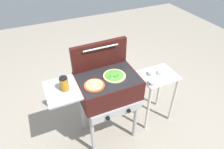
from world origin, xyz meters
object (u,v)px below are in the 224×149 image
(grill, at_px, (107,88))
(sauce_jar, at_px, (64,84))
(pizza_cheese, at_px, (94,85))
(topping_bowl_near, at_px, (162,73))
(pizza_veggie, at_px, (114,76))
(topping_bowl_middle, at_px, (153,83))
(prep_table, at_px, (156,88))
(topping_bowl_far, at_px, (152,73))

(grill, height_order, sauce_jar, sauce_jar)
(grill, bearing_deg, pizza_cheese, -156.28)
(grill, distance_m, topping_bowl_near, 0.72)
(pizza_veggie, distance_m, topping_bowl_middle, 0.47)
(sauce_jar, height_order, topping_bowl_middle, sauce_jar)
(grill, height_order, pizza_cheese, pizza_cheese)
(grill, bearing_deg, pizza_veggie, -8.08)
(prep_table, xyz_separation_m, topping_bowl_far, (-0.07, 0.04, 0.23))
(pizza_veggie, xyz_separation_m, prep_table, (0.59, 0.02, -0.39))
(topping_bowl_far, bearing_deg, topping_bowl_near, -18.18)
(pizza_cheese, bearing_deg, prep_table, 5.11)
(pizza_veggie, relative_size, topping_bowl_middle, 2.49)
(grill, xyz_separation_m, prep_table, (0.67, 0.00, -0.24))
(grill, xyz_separation_m, pizza_veggie, (0.08, -0.01, 0.15))
(topping_bowl_middle, bearing_deg, prep_table, 36.02)
(prep_table, bearing_deg, pizza_veggie, -178.42)
(pizza_veggie, xyz_separation_m, topping_bowl_near, (0.63, 0.02, -0.16))
(pizza_cheese, distance_m, topping_bowl_middle, 0.69)
(grill, distance_m, topping_bowl_middle, 0.53)
(topping_bowl_far, bearing_deg, prep_table, -27.68)
(pizza_veggie, xyz_separation_m, pizza_cheese, (-0.24, -0.06, 0.00))
(sauce_jar, xyz_separation_m, topping_bowl_middle, (0.95, -0.11, -0.23))
(pizza_cheese, xyz_separation_m, topping_bowl_far, (0.76, 0.11, -0.16))
(pizza_cheese, distance_m, topping_bowl_near, 0.90)
(pizza_veggie, relative_size, sauce_jar, 1.65)
(prep_table, height_order, topping_bowl_far, topping_bowl_far)
(topping_bowl_near, distance_m, topping_bowl_far, 0.12)
(topping_bowl_near, bearing_deg, topping_bowl_middle, -150.36)
(topping_bowl_near, bearing_deg, pizza_veggie, -178.57)
(pizza_veggie, height_order, topping_bowl_middle, pizza_veggie)
(topping_bowl_near, bearing_deg, sauce_jar, -179.64)
(pizza_veggie, distance_m, topping_bowl_near, 0.66)
(pizza_cheese, height_order, topping_bowl_near, pizza_cheese)
(topping_bowl_near, distance_m, topping_bowl_middle, 0.24)
(pizza_cheese, relative_size, topping_bowl_far, 2.13)
(prep_table, relative_size, topping_bowl_far, 7.46)
(grill, xyz_separation_m, topping_bowl_middle, (0.51, -0.11, -0.01))
(grill, distance_m, prep_table, 0.71)
(topping_bowl_far, bearing_deg, sauce_jar, -177.51)
(pizza_veggie, relative_size, pizza_cheese, 1.15)
(sauce_jar, bearing_deg, pizza_cheese, -13.70)
(pizza_cheese, xyz_separation_m, sauce_jar, (-0.27, 0.07, 0.06))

